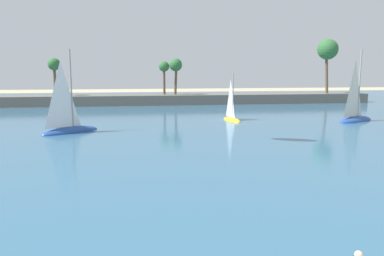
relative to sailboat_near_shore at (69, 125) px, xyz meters
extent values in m
cube|color=#33607F|center=(6.11, 20.36, -0.82)|extent=(220.00, 100.42, 0.06)
cube|color=#605B54|center=(6.11, 30.58, 0.05)|extent=(88.41, 6.00, 1.80)
cylinder|color=brown|center=(13.94, 30.54, 3.63)|extent=(0.66, 0.60, 5.37)
sphere|color=#2D6633|center=(13.94, 30.54, 6.30)|extent=(2.34, 2.34, 2.34)
cylinder|color=brown|center=(11.86, 30.94, 3.49)|extent=(0.48, 0.71, 5.09)
sphere|color=#2D6633|center=(11.86, 30.94, 6.02)|extent=(1.89, 1.89, 1.89)
cylinder|color=brown|center=(42.83, 29.84, 5.11)|extent=(0.87, 0.89, 8.34)
sphere|color=#2D6633|center=(42.83, 29.84, 9.27)|extent=(3.87, 3.87, 3.87)
cylinder|color=brown|center=(-7.20, 30.82, 3.66)|extent=(0.55, 0.71, 5.44)
sphere|color=#2D6633|center=(-7.20, 30.82, 6.37)|extent=(2.16, 2.16, 2.16)
sphere|color=beige|center=(11.88, -29.98, 0.71)|extent=(0.21, 0.21, 0.21)
ellipsoid|color=#234793|center=(0.10, 0.08, -0.79)|extent=(5.83, 5.15, 1.20)
cylinder|color=gray|center=(0.34, 0.27, 3.57)|extent=(0.18, 0.18, 7.51)
pyramid|color=white|center=(-0.46, -0.37, 3.01)|extent=(2.23, 1.82, 6.39)
ellipsoid|color=#234793|center=(32.85, 3.58, -0.79)|extent=(6.48, 4.72, 1.27)
cylinder|color=gray|center=(33.13, 3.73, 3.81)|extent=(0.19, 0.19, 7.93)
pyramid|color=silver|center=(32.18, 3.21, 3.22)|extent=(2.59, 1.54, 6.74)
ellipsoid|color=yellow|center=(18.16, 6.32, -0.79)|extent=(1.91, 4.42, 0.85)
cylinder|color=gray|center=(18.20, 6.11, 2.31)|extent=(0.13, 0.13, 5.34)
pyramid|color=silver|center=(18.09, 6.83, 1.91)|extent=(0.42, 1.92, 4.54)
camera|label=1|loc=(6.46, -38.01, 5.24)|focal=35.21mm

